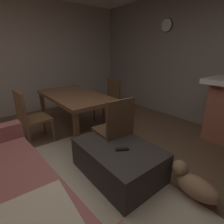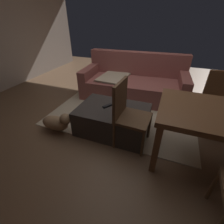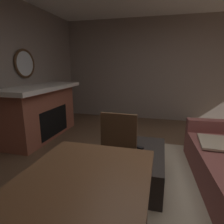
{
  "view_description": "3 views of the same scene",
  "coord_description": "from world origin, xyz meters",
  "px_view_note": "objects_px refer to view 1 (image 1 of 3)",
  "views": [
    {
      "loc": [
        -1.48,
        0.73,
        1.52
      ],
      "look_at": [
        0.43,
        -0.78,
        0.64
      ],
      "focal_mm": 27.56,
      "sensor_mm": 36.0,
      "label": 1
    },
    {
      "loc": [
        0.64,
        -2.39,
        1.62
      ],
      "look_at": [
        0.08,
        -0.92,
        0.64
      ],
      "focal_mm": 25.02,
      "sensor_mm": 36.0,
      "label": 2
    },
    {
      "loc": [
        2.19,
        -0.18,
        1.47
      ],
      "look_at": [
        -0.11,
        -0.79,
        0.89
      ],
      "focal_mm": 30.61,
      "sensor_mm": 36.0,
      "label": 3
    }
  ],
  "objects_px": {
    "dining_chair_north": "(29,115)",
    "wall_clock": "(167,25)",
    "dining_table": "(75,98)",
    "ottoman_coffee_table": "(118,160)",
    "dining_chair_south": "(110,98)",
    "dining_chair_west": "(116,126)",
    "small_dog": "(193,184)",
    "tv_remote": "(122,149)"
  },
  "relations": [
    {
      "from": "tv_remote",
      "to": "dining_chair_south",
      "type": "height_order",
      "value": "dining_chair_south"
    },
    {
      "from": "dining_table",
      "to": "wall_clock",
      "type": "distance_m",
      "value": 2.61
    },
    {
      "from": "dining_chair_west",
      "to": "dining_chair_north",
      "type": "height_order",
      "value": "same"
    },
    {
      "from": "tv_remote",
      "to": "dining_table",
      "type": "height_order",
      "value": "dining_table"
    },
    {
      "from": "dining_table",
      "to": "dining_chair_south",
      "type": "xyz_separation_m",
      "value": [
        -0.01,
        -0.84,
        -0.14
      ]
    },
    {
      "from": "small_dog",
      "to": "tv_remote",
      "type": "bearing_deg",
      "value": 29.08
    },
    {
      "from": "dining_table",
      "to": "dining_chair_west",
      "type": "height_order",
      "value": "dining_chair_west"
    },
    {
      "from": "small_dog",
      "to": "wall_clock",
      "type": "height_order",
      "value": "wall_clock"
    },
    {
      "from": "dining_chair_north",
      "to": "wall_clock",
      "type": "bearing_deg",
      "value": -96.25
    },
    {
      "from": "dining_chair_south",
      "to": "small_dog",
      "type": "distance_m",
      "value": 2.41
    },
    {
      "from": "ottoman_coffee_table",
      "to": "wall_clock",
      "type": "height_order",
      "value": "wall_clock"
    },
    {
      "from": "tv_remote",
      "to": "dining_chair_south",
      "type": "xyz_separation_m",
      "value": [
        1.6,
        -1.05,
        0.11
      ]
    },
    {
      "from": "ottoman_coffee_table",
      "to": "tv_remote",
      "type": "distance_m",
      "value": 0.24
    },
    {
      "from": "dining_table",
      "to": "dining_chair_north",
      "type": "height_order",
      "value": "dining_chair_north"
    },
    {
      "from": "ottoman_coffee_table",
      "to": "dining_chair_south",
      "type": "bearing_deg",
      "value": -34.33
    },
    {
      "from": "ottoman_coffee_table",
      "to": "dining_chair_south",
      "type": "relative_size",
      "value": 1.16
    },
    {
      "from": "dining_table",
      "to": "wall_clock",
      "type": "height_order",
      "value": "wall_clock"
    },
    {
      "from": "dining_chair_north",
      "to": "wall_clock",
      "type": "height_order",
      "value": "wall_clock"
    },
    {
      "from": "dining_chair_south",
      "to": "dining_table",
      "type": "bearing_deg",
      "value": 89.6
    },
    {
      "from": "dining_table",
      "to": "dining_chair_south",
      "type": "distance_m",
      "value": 0.85
    },
    {
      "from": "dining_chair_west",
      "to": "small_dog",
      "type": "xyz_separation_m",
      "value": [
        -1.08,
        -0.18,
        -0.34
      ]
    },
    {
      "from": "dining_chair_north",
      "to": "wall_clock",
      "type": "distance_m",
      "value": 3.4
    },
    {
      "from": "dining_chair_south",
      "to": "ottoman_coffee_table",
      "type": "bearing_deg",
      "value": 145.67
    },
    {
      "from": "tv_remote",
      "to": "dining_chair_north",
      "type": "height_order",
      "value": "dining_chair_north"
    },
    {
      "from": "ottoman_coffee_table",
      "to": "dining_table",
      "type": "bearing_deg",
      "value": -7.02
    },
    {
      "from": "dining_chair_south",
      "to": "dining_chair_north",
      "type": "distance_m",
      "value": 1.67
    },
    {
      "from": "tv_remote",
      "to": "dining_table",
      "type": "xyz_separation_m",
      "value": [
        1.6,
        -0.21,
        0.24
      ]
    },
    {
      "from": "dining_chair_south",
      "to": "small_dog",
      "type": "xyz_separation_m",
      "value": [
        -2.3,
        0.66,
        -0.34
      ]
    },
    {
      "from": "tv_remote",
      "to": "dining_chair_south",
      "type": "bearing_deg",
      "value": -2.22
    },
    {
      "from": "ottoman_coffee_table",
      "to": "small_dog",
      "type": "xyz_separation_m",
      "value": [
        -0.8,
        -0.36,
        -0.02
      ]
    },
    {
      "from": "dining_chair_west",
      "to": "wall_clock",
      "type": "height_order",
      "value": "wall_clock"
    },
    {
      "from": "small_dog",
      "to": "dining_chair_north",
      "type": "bearing_deg",
      "value": 23.83
    },
    {
      "from": "wall_clock",
      "to": "tv_remote",
      "type": "bearing_deg",
      "value": 117.74
    },
    {
      "from": "dining_chair_west",
      "to": "wall_clock",
      "type": "bearing_deg",
      "value": -67.99
    },
    {
      "from": "dining_chair_south",
      "to": "small_dog",
      "type": "bearing_deg",
      "value": 164.02
    },
    {
      "from": "dining_chair_west",
      "to": "dining_chair_south",
      "type": "height_order",
      "value": "same"
    },
    {
      "from": "ottoman_coffee_table",
      "to": "dining_chair_north",
      "type": "bearing_deg",
      "value": 23.57
    },
    {
      "from": "dining_chair_south",
      "to": "wall_clock",
      "type": "relative_size",
      "value": 3.19
    },
    {
      "from": "tv_remote",
      "to": "dining_chair_north",
      "type": "relative_size",
      "value": 0.17
    },
    {
      "from": "ottoman_coffee_table",
      "to": "dining_chair_south",
      "type": "height_order",
      "value": "dining_chair_south"
    },
    {
      "from": "tv_remote",
      "to": "dining_chair_north",
      "type": "bearing_deg",
      "value": 52.44
    },
    {
      "from": "wall_clock",
      "to": "small_dog",
      "type": "bearing_deg",
      "value": 134.32
    }
  ]
}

